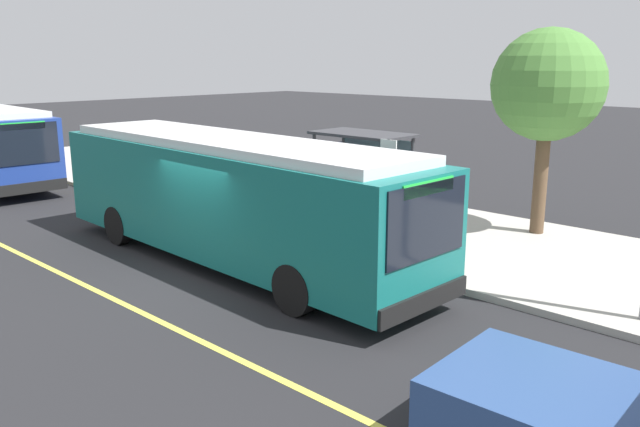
% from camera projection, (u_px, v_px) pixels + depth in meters
% --- Properties ---
extents(ground_plane, '(120.00, 120.00, 0.00)m').
position_uv_depth(ground_plane, '(208.00, 275.00, 14.37)').
color(ground_plane, '#232326').
extents(sidewalk_curb, '(44.00, 6.40, 0.15)m').
position_uv_depth(sidewalk_curb, '(376.00, 223.00, 18.60)').
color(sidewalk_curb, '#B7B2A8').
rests_on(sidewalk_curb, ground_plane).
extents(lane_stripe_center, '(36.00, 0.14, 0.01)m').
position_uv_depth(lane_stripe_center, '(118.00, 301.00, 12.81)').
color(lane_stripe_center, '#E0D64C').
rests_on(lane_stripe_center, ground_plane).
extents(transit_bus_main, '(11.19, 2.94, 2.95)m').
position_uv_depth(transit_bus_main, '(231.00, 195.00, 14.93)').
color(transit_bus_main, '#146B66').
rests_on(transit_bus_main, ground_plane).
extents(bus_shelter, '(2.90, 1.60, 2.48)m').
position_uv_depth(bus_shelter, '(361.00, 156.00, 18.87)').
color(bus_shelter, '#333338').
rests_on(bus_shelter, sidewalk_curb).
extents(waiting_bench, '(1.60, 0.48, 0.95)m').
position_uv_depth(waiting_bench, '(360.00, 198.00, 19.26)').
color(waiting_bench, brown).
rests_on(waiting_bench, sidewalk_curb).
extents(route_sign_post, '(0.44, 0.08, 2.80)m').
position_uv_depth(route_sign_post, '(388.00, 183.00, 14.62)').
color(route_sign_post, '#333338').
rests_on(route_sign_post, sidewalk_curb).
extents(pedestrian_commuter, '(0.24, 0.40, 1.69)m').
position_uv_depth(pedestrian_commuter, '(373.00, 206.00, 16.04)').
color(pedestrian_commuter, '#282D47').
rests_on(pedestrian_commuter, sidewalk_curb).
extents(street_tree_near_shelter, '(2.87, 2.87, 5.32)m').
position_uv_depth(street_tree_near_shelter, '(548.00, 86.00, 16.44)').
color(street_tree_near_shelter, brown).
rests_on(street_tree_near_shelter, sidewalk_curb).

